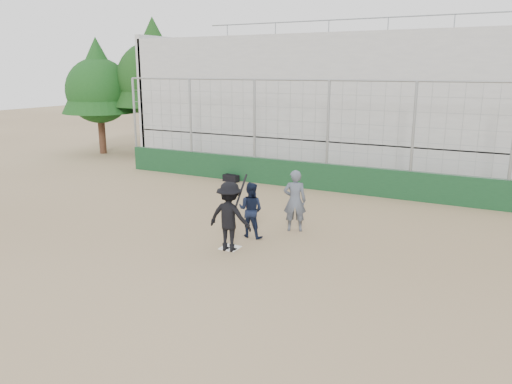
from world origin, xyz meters
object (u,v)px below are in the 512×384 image
at_px(batter_at_plate, 230,217).
at_px(catcher_crouched, 251,219).
at_px(equipment_bag, 231,178).
at_px(umpire, 295,204).

height_order(batter_at_plate, catcher_crouched, batter_at_plate).
bearing_deg(equipment_bag, catcher_crouched, -55.15).
height_order(batter_at_plate, umpire, batter_at_plate).
height_order(catcher_crouched, equipment_bag, catcher_crouched).
relative_size(batter_at_plate, umpire, 1.22).
height_order(catcher_crouched, umpire, umpire).
xyz_separation_m(batter_at_plate, equipment_bag, (-3.94, 6.75, -0.73)).
bearing_deg(batter_at_plate, catcher_crouched, 90.62).
relative_size(umpire, equipment_bag, 2.29).
bearing_deg(umpire, equipment_bag, -67.17).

